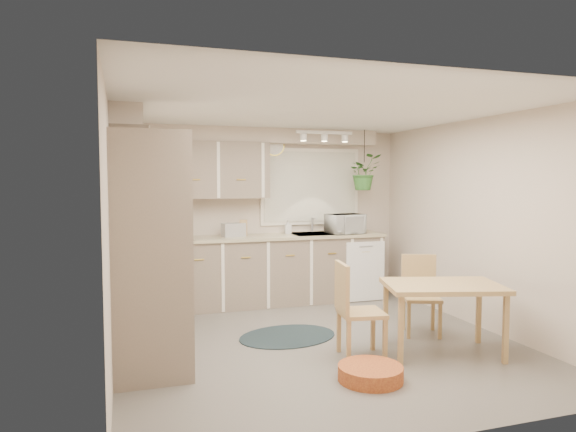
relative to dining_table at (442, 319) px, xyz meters
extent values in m
plane|color=#615B55|center=(-1.05, 0.68, -0.34)|extent=(4.20, 4.20, 0.00)
plane|color=silver|center=(-1.05, 0.68, 2.06)|extent=(4.20, 4.20, 0.00)
cube|color=beige|center=(-1.05, 2.78, 0.86)|extent=(4.00, 0.04, 2.40)
cube|color=beige|center=(-1.05, -1.42, 0.86)|extent=(4.00, 0.04, 2.40)
cube|color=beige|center=(-3.05, 0.68, 0.86)|extent=(0.04, 4.20, 2.40)
cube|color=beige|center=(0.95, 0.68, 0.86)|extent=(0.04, 4.20, 2.40)
cube|color=gray|center=(-2.75, 1.55, 0.11)|extent=(0.60, 1.85, 0.90)
cube|color=gray|center=(-1.25, 2.48, 0.11)|extent=(3.60, 0.60, 0.90)
cube|color=#C8BC92|center=(-2.74, 1.55, 0.58)|extent=(0.64, 1.89, 0.04)
cube|color=#C8BC92|center=(-1.25, 2.47, 0.58)|extent=(3.64, 0.64, 0.04)
cube|color=gray|center=(-2.73, 0.30, 0.71)|extent=(0.65, 0.65, 2.10)
cube|color=white|center=(-2.41, 0.30, 0.71)|extent=(0.02, 0.56, 0.58)
cube|color=gray|center=(-2.88, 1.68, 1.48)|extent=(0.35, 2.00, 0.75)
cube|color=gray|center=(-2.05, 2.60, 1.48)|extent=(2.00, 0.35, 0.75)
cube|color=beige|center=(-2.90, 1.68, 1.96)|extent=(0.30, 2.00, 0.20)
cube|color=beige|center=(-1.25, 2.63, 1.96)|extent=(3.60, 0.30, 0.20)
cube|color=white|center=(-2.73, 0.98, 0.60)|extent=(0.52, 0.58, 0.02)
cube|color=white|center=(-2.75, 0.98, 1.06)|extent=(0.40, 0.60, 0.14)
cube|color=white|center=(-0.35, 2.75, 1.26)|extent=(1.40, 0.02, 1.00)
cube|color=white|center=(-0.35, 2.76, 1.26)|extent=(1.50, 0.02, 1.10)
cube|color=#B2B4BA|center=(-0.35, 2.48, 0.56)|extent=(0.70, 0.48, 0.10)
cube|color=white|center=(0.25, 2.17, 0.08)|extent=(0.58, 0.02, 0.83)
cube|color=white|center=(-0.35, 2.23, 1.99)|extent=(0.80, 0.04, 0.04)
cylinder|color=#E2C94F|center=(-0.90, 2.75, 1.84)|extent=(0.30, 0.03, 0.30)
cube|color=tan|center=(0.00, 0.00, 0.00)|extent=(1.25, 1.00, 0.69)
cube|color=tan|center=(-0.80, 0.15, 0.11)|extent=(0.49, 0.49, 0.91)
cube|color=tan|center=(0.15, 0.61, 0.08)|extent=(0.52, 0.52, 0.86)
ellipsoid|color=black|center=(-1.27, 0.97, -0.34)|extent=(1.22, 1.00, 0.01)
cylinder|color=#C26926|center=(-0.98, -0.41, -0.28)|extent=(0.67, 0.67, 0.13)
imported|color=white|center=(0.03, 2.38, 0.76)|extent=(0.54, 0.36, 0.34)
imported|color=white|center=(-0.74, 2.63, 0.64)|extent=(0.09, 0.19, 0.09)
imported|color=#346F2C|center=(0.32, 2.38, 1.40)|extent=(0.46, 0.51, 0.39)
cube|color=black|center=(-2.29, 2.48, 0.76)|extent=(0.20, 0.24, 0.33)
cube|color=#B2B4BA|center=(-1.54, 2.50, 0.69)|extent=(0.32, 0.22, 0.18)
cube|color=tan|center=(-1.40, 2.53, 0.70)|extent=(0.12, 0.12, 0.22)
camera|label=1|loc=(-2.94, -4.22, 1.35)|focal=32.00mm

